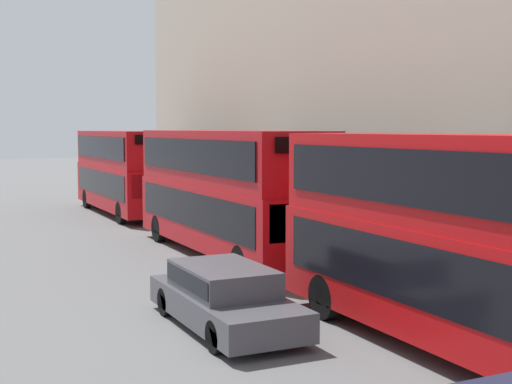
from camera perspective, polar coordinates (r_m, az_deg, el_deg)
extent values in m
cube|color=#B20C0F|center=(13.65, 17.69, -7.19)|extent=(2.55, 10.50, 2.05)
cube|color=#B20C0F|center=(13.39, 17.91, 0.72)|extent=(2.50, 10.29, 1.72)
cube|color=black|center=(13.60, 17.72, -6.17)|extent=(2.59, 9.66, 1.15)
cube|color=black|center=(13.38, 17.92, 1.09)|extent=(2.59, 9.66, 1.03)
cylinder|color=black|center=(16.03, 5.55, -8.36)|extent=(0.30, 1.00, 1.00)
cylinder|color=black|center=(17.27, 12.02, -7.47)|extent=(0.30, 1.00, 1.00)
cube|color=#A80F14|center=(23.64, -2.39, -1.85)|extent=(2.55, 10.77, 2.03)
cube|color=#A80F14|center=(23.48, -2.41, 2.76)|extent=(2.50, 10.55, 1.77)
cube|color=black|center=(23.61, -2.39, -1.26)|extent=(2.59, 9.91, 1.14)
cube|color=black|center=(23.48, -2.41, 2.98)|extent=(2.59, 9.91, 1.06)
cube|color=black|center=(18.81, 4.00, -2.40)|extent=(2.17, 0.06, 1.02)
cube|color=black|center=(18.66, 4.04, 3.78)|extent=(1.78, 0.06, 0.43)
cylinder|color=black|center=(19.90, -1.09, -5.69)|extent=(0.30, 1.00, 1.00)
cylinder|color=black|center=(20.91, 4.56, -5.18)|extent=(0.30, 1.00, 1.00)
cylinder|color=black|center=(26.89, -7.76, -2.91)|extent=(0.30, 1.00, 1.00)
cylinder|color=black|center=(27.64, -3.31, -2.65)|extent=(0.30, 1.00, 1.00)
cube|color=#A80F14|center=(35.67, -10.43, 0.43)|extent=(2.55, 10.24, 2.04)
cube|color=#A80F14|center=(35.57, -10.48, 3.44)|extent=(2.50, 10.03, 1.71)
cube|color=black|center=(35.66, -10.44, 0.82)|extent=(2.59, 9.42, 1.14)
cube|color=black|center=(35.57, -10.49, 3.57)|extent=(2.59, 9.42, 1.03)
cube|color=black|center=(30.77, -7.99, 0.49)|extent=(2.17, 0.06, 1.02)
cube|color=black|center=(30.67, -8.04, 4.18)|extent=(1.78, 0.06, 0.41)
cylinder|color=black|center=(32.09, -10.72, -1.65)|extent=(0.30, 1.00, 1.00)
cylinder|color=black|center=(32.72, -6.91, -1.47)|extent=(0.30, 1.00, 1.00)
cylinder|color=black|center=(38.90, -13.36, -0.53)|extent=(0.30, 1.00, 1.00)
cylinder|color=black|center=(39.43, -10.16, -0.40)|extent=(0.30, 1.00, 1.00)
cube|color=#47474C|center=(15.29, -2.47, -9.10)|extent=(1.86, 4.70, 0.59)
cube|color=#47474C|center=(15.27, -2.65, -6.92)|extent=(1.64, 2.59, 0.56)
cube|color=black|center=(15.26, -2.65, -6.82)|extent=(1.68, 2.46, 0.36)
cylinder|color=black|center=(13.69, -3.18, -11.48)|extent=(0.22, 0.64, 0.64)
cylinder|color=black|center=(14.36, 2.99, -10.68)|extent=(0.22, 0.64, 0.64)
cylinder|color=black|center=(16.42, -7.21, -8.70)|extent=(0.22, 0.64, 0.64)
cylinder|color=black|center=(16.99, -1.89, -8.19)|extent=(0.22, 0.64, 0.64)
cylinder|color=#334C6B|center=(38.26, -7.16, -0.05)|extent=(0.36, 0.36, 1.63)
sphere|color=tan|center=(38.19, -7.18, 1.33)|extent=(0.22, 0.22, 0.22)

